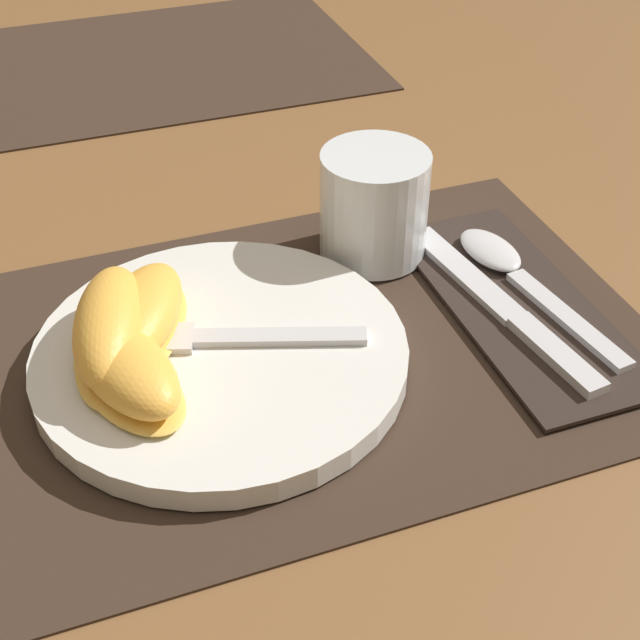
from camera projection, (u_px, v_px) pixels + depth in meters
name	position (u px, v px, depth m)	size (l,w,h in m)	color
ground_plane	(319.00, 347.00, 0.59)	(3.00, 3.00, 0.00)	brown
placemat	(319.00, 345.00, 0.59)	(0.44, 0.31, 0.00)	#38281E
placemat_far	(162.00, 60.00, 0.96)	(0.44, 0.31, 0.00)	#38281E
plate	(219.00, 352.00, 0.56)	(0.24, 0.24, 0.02)	white
juice_glass	(374.00, 211.00, 0.65)	(0.08, 0.08, 0.08)	silver
napkin	(518.00, 304.00, 0.61)	(0.09, 0.23, 0.00)	#2D231E
knife	(503.00, 307.00, 0.60)	(0.04, 0.20, 0.01)	silver
spoon	(509.00, 267.00, 0.64)	(0.05, 0.18, 0.01)	silver
fork	(205.00, 338.00, 0.56)	(0.17, 0.08, 0.00)	silver
citrus_wedge_0	(140.00, 319.00, 0.56)	(0.10, 0.12, 0.03)	#F7C656
citrus_wedge_1	(111.00, 330.00, 0.54)	(0.07, 0.12, 0.04)	#F7C656
citrus_wedge_2	(126.00, 370.00, 0.52)	(0.08, 0.11, 0.03)	#F7C656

